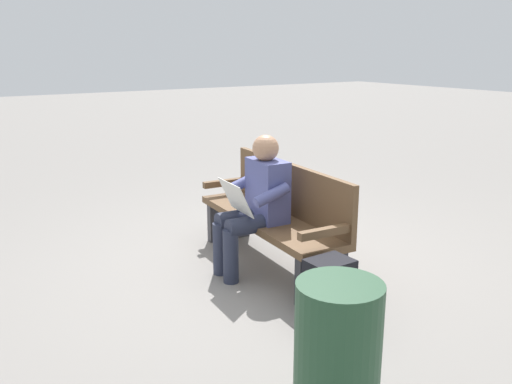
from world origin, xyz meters
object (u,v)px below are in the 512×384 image
(bench_near, at_px, (276,215))
(person_seated, at_px, (256,201))
(trash_bin, at_px, (337,365))
(backpack, at_px, (329,292))

(bench_near, distance_m, person_seated, 0.30)
(bench_near, relative_size, trash_bin, 2.20)
(bench_near, height_order, person_seated, person_seated)
(bench_near, distance_m, backpack, 1.15)
(bench_near, bearing_deg, backpack, 168.74)
(bench_near, xyz_separation_m, backpack, (-1.09, 0.30, -0.23))
(bench_near, height_order, backpack, bench_near)
(person_seated, bearing_deg, trash_bin, 161.73)
(person_seated, distance_m, backpack, 1.11)
(person_seated, xyz_separation_m, trash_bin, (-1.96, 0.82, -0.21))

